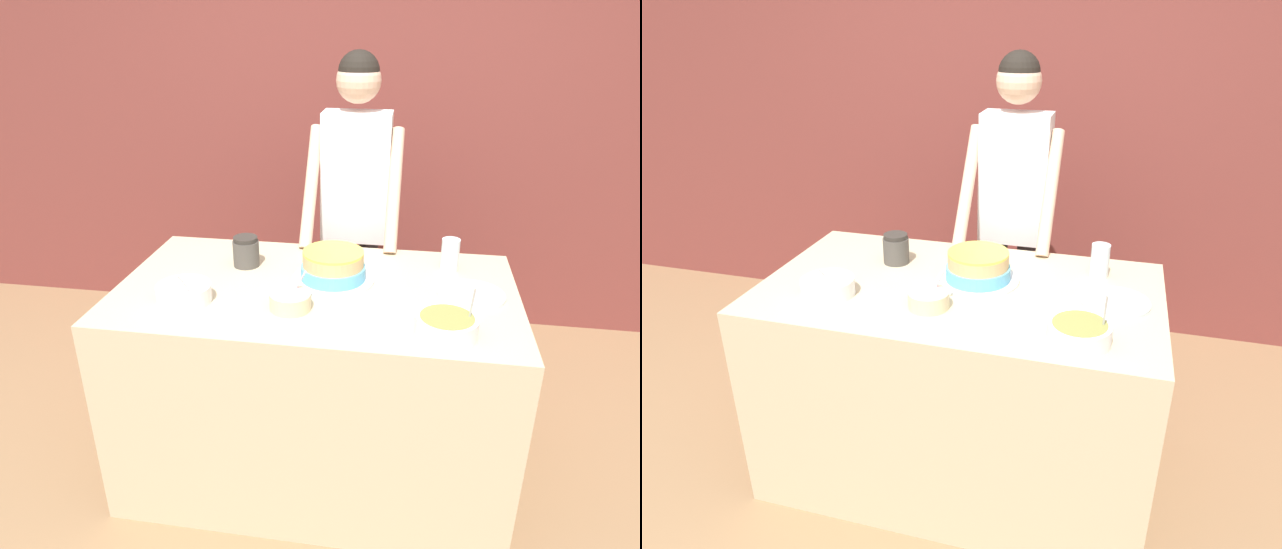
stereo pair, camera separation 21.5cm
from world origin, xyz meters
TOP-DOWN VIEW (x-y plane):
  - ground_plane at (0.00, 0.00)m, footprint 14.00×14.00m
  - wall_back at (0.00, 1.95)m, footprint 10.00×0.05m
  - counter at (0.00, 0.44)m, footprint 1.55×0.88m
  - person_baker at (0.07, 1.15)m, footprint 0.44×0.47m
  - cake at (0.06, 0.51)m, footprint 0.33×0.33m
  - frosting_bowl_white at (-0.46, 0.25)m, footprint 0.20×0.20m
  - frosting_bowl_pink at (-0.06, 0.25)m, footprint 0.15×0.15m
  - frosting_bowl_olive at (0.48, 0.14)m, footprint 0.21×0.21m
  - drinking_glass at (0.52, 0.69)m, footprint 0.07×0.07m
  - ceramic_plate at (0.59, 0.46)m, footprint 0.25×0.25m
  - stoneware_jar at (-0.33, 0.60)m, footprint 0.11×0.11m

SIDE VIEW (x-z plane):
  - ground_plane at x=0.00m, z-range 0.00..0.00m
  - counter at x=0.00m, z-range 0.00..0.89m
  - ceramic_plate at x=0.59m, z-range 0.89..0.90m
  - frosting_bowl_pink at x=-0.06m, z-range 0.85..0.99m
  - frosting_bowl_white at x=-0.46m, z-range 0.85..0.99m
  - frosting_bowl_olive at x=0.48m, z-range 0.83..1.02m
  - cake at x=0.06m, z-range 0.88..1.01m
  - stoneware_jar at x=-0.33m, z-range 0.88..1.01m
  - drinking_glass at x=0.52m, z-range 0.89..1.02m
  - person_baker at x=0.07m, z-range 0.22..1.94m
  - wall_back at x=0.00m, z-range 0.00..2.60m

